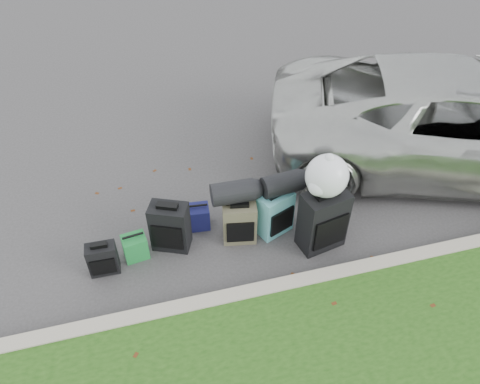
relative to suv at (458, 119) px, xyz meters
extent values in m
plane|color=#383535|center=(-3.31, -0.71, -0.75)|extent=(120.00, 120.00, 0.00)
cube|color=#9E937F|center=(-3.31, -1.71, -0.68)|extent=(120.00, 0.18, 0.15)
imported|color=#B7B7B2|center=(0.00, 0.00, 0.00)|extent=(5.94, 4.20, 1.50)
cube|color=black|center=(-5.18, -0.87, -0.54)|extent=(0.35, 0.20, 0.43)
cube|color=black|center=(-4.34, -0.67, -0.42)|extent=(0.53, 0.43, 0.66)
cube|color=#413E2C|center=(-3.49, -0.77, -0.47)|extent=(0.46, 0.33, 0.57)
cube|color=teal|center=(-3.01, -0.75, -0.44)|extent=(0.50, 0.40, 0.62)
cube|color=black|center=(-2.52, -1.12, -0.34)|extent=(0.60, 0.43, 0.82)
cube|color=#1A7731|center=(-4.80, -0.73, -0.59)|extent=(0.31, 0.27, 0.32)
cube|color=#15174C|center=(-3.96, -0.42, -0.59)|extent=(0.33, 0.27, 0.33)
cylinder|color=black|center=(-3.54, -0.67, -0.04)|extent=(0.53, 0.30, 0.28)
cylinder|color=black|center=(-2.93, -0.72, 0.01)|extent=(0.52, 0.33, 0.27)
sphere|color=white|center=(-2.53, -1.06, 0.32)|extent=(0.50, 0.50, 0.50)
camera|label=1|loc=(-4.53, -4.74, 3.74)|focal=35.00mm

